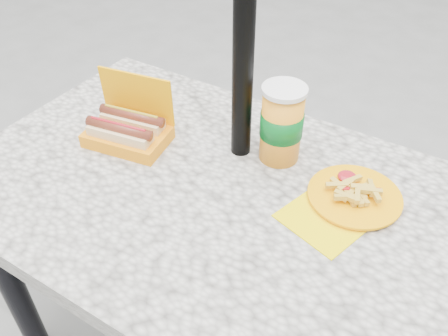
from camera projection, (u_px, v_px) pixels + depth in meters
The scene contains 5 objects.
picnic_table at pixel (207, 217), 1.19m from camera, with size 1.20×0.80×0.75m.
umbrella_pole at pixel (244, 20), 1.00m from camera, with size 0.05×0.05×2.20m, color black.
hotdog_box at pixel (128, 129), 1.23m from camera, with size 0.23×0.17×0.17m.
fries_plate at pixel (352, 197), 1.08m from camera, with size 0.24×0.30×0.04m.
soda_cup at pixel (282, 124), 1.14m from camera, with size 0.11×0.11×0.20m.
Camera 1 is at (0.48, -0.69, 1.50)m, focal length 38.00 mm.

